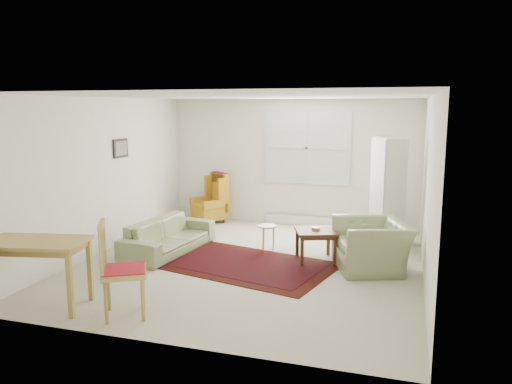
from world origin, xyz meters
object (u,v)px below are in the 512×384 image
(coffee_table, at_px, (316,245))
(desk_chair, at_px, (124,269))
(cabinet, at_px, (388,191))
(armchair, at_px, (372,240))
(sofa, at_px, (168,230))
(stool, at_px, (267,237))
(desk, at_px, (32,274))
(wingback_chair, at_px, (209,198))

(coffee_table, height_order, desk_chair, desk_chair)
(coffee_table, distance_m, cabinet, 1.79)
(armchair, bearing_deg, cabinet, 153.88)
(sofa, distance_m, coffee_table, 2.39)
(armchair, relative_size, coffee_table, 1.83)
(coffee_table, relative_size, stool, 1.42)
(desk, bearing_deg, cabinet, 46.77)
(armchair, distance_m, desk_chair, 3.58)
(sofa, xyz_separation_m, armchair, (3.22, 0.09, 0.05))
(sofa, distance_m, desk_chair, 2.53)
(wingback_chair, height_order, desk_chair, desk_chair)
(wingback_chair, xyz_separation_m, stool, (1.68, -1.57, -0.30))
(stool, height_order, desk, desk)
(wingback_chair, height_order, desk, wingback_chair)
(cabinet, distance_m, desk, 5.66)
(sofa, distance_m, armchair, 3.23)
(stool, height_order, cabinet, cabinet)
(wingback_chair, distance_m, cabinet, 3.63)
(sofa, xyz_separation_m, wingback_chair, (-0.19, 2.17, 0.14))
(sofa, relative_size, armchair, 1.69)
(armchair, height_order, cabinet, cabinet)
(sofa, bearing_deg, desk_chair, -157.82)
(wingback_chair, bearing_deg, desk_chair, -42.33)
(sofa, bearing_deg, coffee_table, -77.46)
(armchair, bearing_deg, desk, -75.36)
(sofa, bearing_deg, wingback_chair, 11.28)
(coffee_table, relative_size, desk_chair, 0.54)
(sofa, height_order, wingback_chair, wingback_chair)
(cabinet, bearing_deg, sofa, -176.69)
(armchair, bearing_deg, desk_chair, -65.70)
(wingback_chair, distance_m, desk, 4.71)
(desk, bearing_deg, armchair, 35.21)
(cabinet, relative_size, desk, 1.43)
(stool, relative_size, cabinet, 0.23)
(cabinet, bearing_deg, wingback_chair, 148.75)
(stool, height_order, desk_chair, desk_chair)
(sofa, height_order, desk, desk)
(sofa, relative_size, desk, 1.44)
(wingback_chair, bearing_deg, armchair, 5.60)
(wingback_chair, xyz_separation_m, desk, (-0.31, -4.70, -0.10))
(armchair, distance_m, stool, 1.81)
(coffee_table, xyz_separation_m, stool, (-0.88, 0.34, -0.03))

